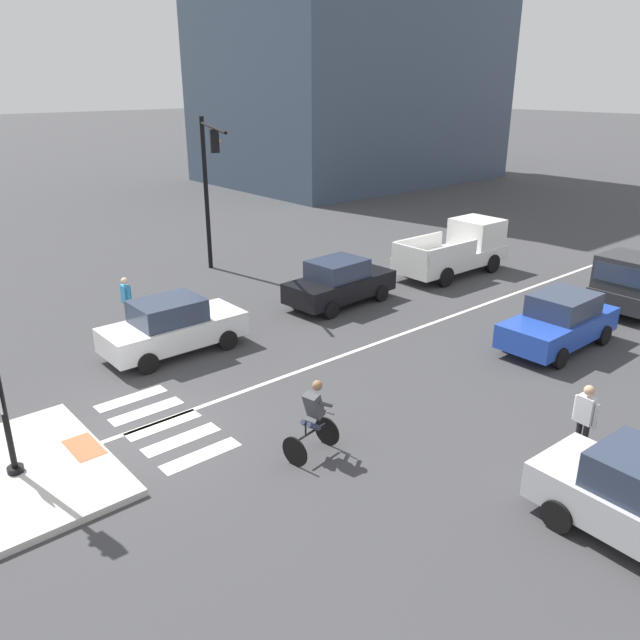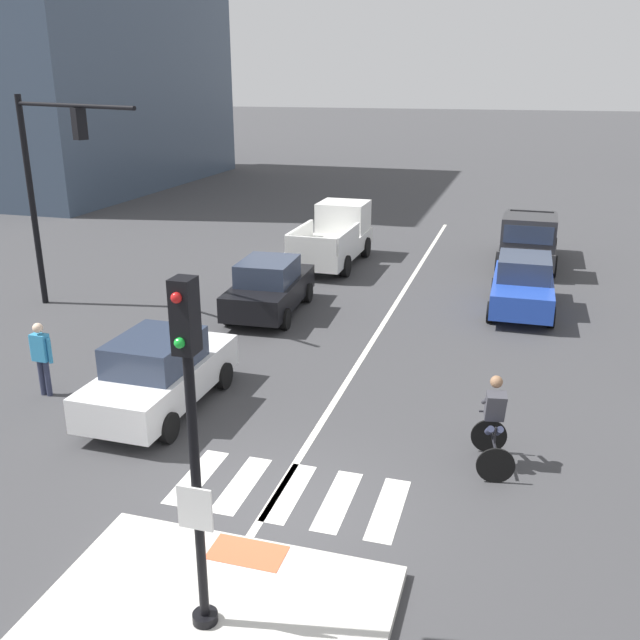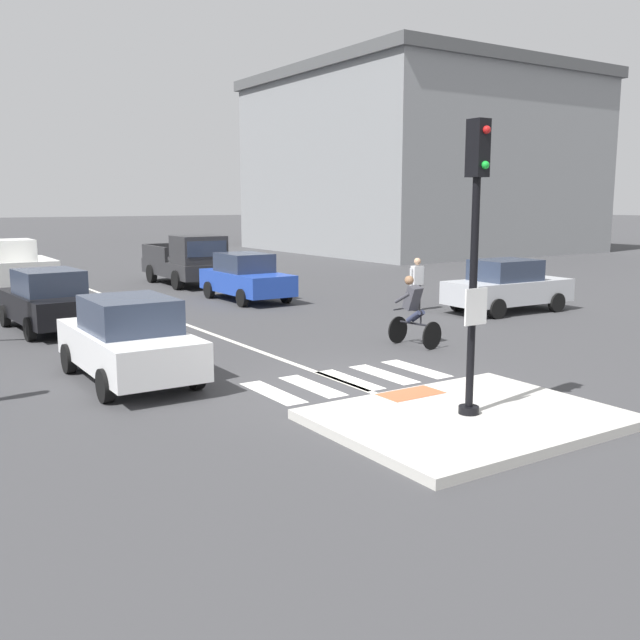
{
  "view_description": "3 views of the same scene",
  "coord_description": "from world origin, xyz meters",
  "px_view_note": "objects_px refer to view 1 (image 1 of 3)",
  "views": [
    {
      "loc": [
        12.13,
        -4.99,
        7.51
      ],
      "look_at": [
        0.58,
        4.91,
        1.7
      ],
      "focal_mm": 35.54,
      "sensor_mm": 36.0,
      "label": 1
    },
    {
      "loc": [
        3.37,
        -8.95,
        6.6
      ],
      "look_at": [
        -0.72,
        4.89,
        1.57
      ],
      "focal_mm": 39.24,
      "sensor_mm": 36.0,
      "label": 2
    },
    {
      "loc": [
        -7.84,
        -10.39,
        3.43
      ],
      "look_at": [
        0.58,
        2.53,
        0.86
      ],
      "focal_mm": 40.22,
      "sensor_mm": 36.0,
      "label": 3
    }
  ],
  "objects_px": {
    "traffic_light_mast": "(209,173)",
    "pickup_truck_white_westbound_distant": "(459,249)",
    "pedestrian_at_curb_left": "(126,298)",
    "cyclist": "(313,418)",
    "pedestrian_waiting_far_side": "(585,415)",
    "car_black_westbound_far": "(339,282)",
    "car_white_westbound_near": "(172,327)",
    "car_blue_eastbound_far": "(560,321)"
  },
  "relations": [
    {
      "from": "traffic_light_mast",
      "to": "pickup_truck_white_westbound_distant",
      "type": "height_order",
      "value": "traffic_light_mast"
    },
    {
      "from": "pedestrian_at_curb_left",
      "to": "cyclist",
      "type": "bearing_deg",
      "value": -1.42
    },
    {
      "from": "pedestrian_at_curb_left",
      "to": "pedestrian_waiting_far_side",
      "type": "bearing_deg",
      "value": 16.7
    },
    {
      "from": "car_black_westbound_far",
      "to": "pedestrian_at_curb_left",
      "type": "relative_size",
      "value": 2.51
    },
    {
      "from": "traffic_light_mast",
      "to": "pedestrian_at_curb_left",
      "type": "relative_size",
      "value": 3.68
    },
    {
      "from": "traffic_light_mast",
      "to": "pedestrian_at_curb_left",
      "type": "height_order",
      "value": "traffic_light_mast"
    },
    {
      "from": "cyclist",
      "to": "traffic_light_mast",
      "type": "bearing_deg",
      "value": 156.82
    },
    {
      "from": "traffic_light_mast",
      "to": "pedestrian_waiting_far_side",
      "type": "height_order",
      "value": "traffic_light_mast"
    },
    {
      "from": "car_white_westbound_near",
      "to": "cyclist",
      "type": "bearing_deg",
      "value": -3.07
    },
    {
      "from": "traffic_light_mast",
      "to": "car_black_westbound_far",
      "type": "relative_size",
      "value": 1.47
    },
    {
      "from": "pedestrian_at_curb_left",
      "to": "pedestrian_waiting_far_side",
      "type": "relative_size",
      "value": 1.0
    },
    {
      "from": "car_white_westbound_near",
      "to": "cyclist",
      "type": "xyz_separation_m",
      "value": [
        6.77,
        -0.36,
        0.06
      ]
    },
    {
      "from": "car_white_westbound_near",
      "to": "pickup_truck_white_westbound_distant",
      "type": "distance_m",
      "value": 12.92
    },
    {
      "from": "car_black_westbound_far",
      "to": "pedestrian_waiting_far_side",
      "type": "bearing_deg",
      "value": -14.3
    },
    {
      "from": "car_blue_eastbound_far",
      "to": "car_black_westbound_far",
      "type": "xyz_separation_m",
      "value": [
        -7.09,
        -2.34,
        0.0
      ]
    },
    {
      "from": "traffic_light_mast",
      "to": "pickup_truck_white_westbound_distant",
      "type": "distance_m",
      "value": 10.48
    },
    {
      "from": "traffic_light_mast",
      "to": "pedestrian_at_curb_left",
      "type": "bearing_deg",
      "value": -58.04
    },
    {
      "from": "pedestrian_at_curb_left",
      "to": "traffic_light_mast",
      "type": "bearing_deg",
      "value": 121.96
    },
    {
      "from": "car_blue_eastbound_far",
      "to": "car_black_westbound_far",
      "type": "distance_m",
      "value": 7.47
    },
    {
      "from": "car_black_westbound_far",
      "to": "pedestrian_waiting_far_side",
      "type": "xyz_separation_m",
      "value": [
        10.53,
        -2.68,
        0.17
      ]
    },
    {
      "from": "pedestrian_at_curb_left",
      "to": "car_black_westbound_far",
      "type": "bearing_deg",
      "value": 67.63
    },
    {
      "from": "cyclist",
      "to": "car_black_westbound_far",
      "type": "bearing_deg",
      "value": 134.49
    },
    {
      "from": "car_black_westbound_far",
      "to": "pedestrian_at_curb_left",
      "type": "bearing_deg",
      "value": -112.37
    },
    {
      "from": "traffic_light_mast",
      "to": "car_blue_eastbound_far",
      "type": "xyz_separation_m",
      "value": [
        13.11,
        3.77,
        -3.28
      ]
    },
    {
      "from": "car_blue_eastbound_far",
      "to": "pickup_truck_white_westbound_distant",
      "type": "distance_m",
      "value": 7.94
    },
    {
      "from": "pickup_truck_white_westbound_distant",
      "to": "pedestrian_at_curb_left",
      "type": "distance_m",
      "value": 13.38
    },
    {
      "from": "car_white_westbound_near",
      "to": "cyclist",
      "type": "relative_size",
      "value": 2.45
    },
    {
      "from": "car_blue_eastbound_far",
      "to": "cyclist",
      "type": "height_order",
      "value": "cyclist"
    },
    {
      "from": "car_blue_eastbound_far",
      "to": "car_white_westbound_near",
      "type": "relative_size",
      "value": 1.0
    },
    {
      "from": "pickup_truck_white_westbound_distant",
      "to": "cyclist",
      "type": "height_order",
      "value": "pickup_truck_white_westbound_distant"
    },
    {
      "from": "car_white_westbound_near",
      "to": "pickup_truck_white_westbound_distant",
      "type": "height_order",
      "value": "pickup_truck_white_westbound_distant"
    },
    {
      "from": "pickup_truck_white_westbound_distant",
      "to": "traffic_light_mast",
      "type": "bearing_deg",
      "value": -128.78
    },
    {
      "from": "pickup_truck_white_westbound_distant",
      "to": "cyclist",
      "type": "distance_m",
      "value": 14.8
    },
    {
      "from": "pedestrian_waiting_far_side",
      "to": "car_blue_eastbound_far",
      "type": "bearing_deg",
      "value": 124.37
    },
    {
      "from": "cyclist",
      "to": "pickup_truck_white_westbound_distant",
      "type": "bearing_deg",
      "value": 116.17
    },
    {
      "from": "traffic_light_mast",
      "to": "car_black_westbound_far",
      "type": "height_order",
      "value": "traffic_light_mast"
    },
    {
      "from": "car_white_westbound_near",
      "to": "car_black_westbound_far",
      "type": "xyz_separation_m",
      "value": [
        -0.01,
        6.54,
        0.0
      ]
    },
    {
      "from": "car_blue_eastbound_far",
      "to": "car_black_westbound_far",
      "type": "height_order",
      "value": "same"
    },
    {
      "from": "car_white_westbound_near",
      "to": "pickup_truck_white_westbound_distant",
      "type": "xyz_separation_m",
      "value": [
        0.24,
        12.92,
        0.17
      ]
    },
    {
      "from": "car_black_westbound_far",
      "to": "cyclist",
      "type": "xyz_separation_m",
      "value": [
        6.78,
        -6.9,
        0.06
      ]
    },
    {
      "from": "traffic_light_mast",
      "to": "car_black_westbound_far",
      "type": "distance_m",
      "value": 7.0
    },
    {
      "from": "car_blue_eastbound_far",
      "to": "pedestrian_waiting_far_side",
      "type": "distance_m",
      "value": 6.09
    }
  ]
}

